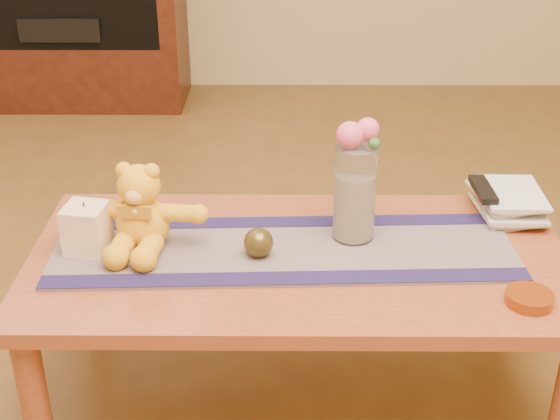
{
  "coord_description": "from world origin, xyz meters",
  "views": [
    {
      "loc": [
        -0.04,
        -1.73,
        1.48
      ],
      "look_at": [
        -0.05,
        0.0,
        0.58
      ],
      "focal_mm": 49.73,
      "sensor_mm": 36.0,
      "label": 1
    }
  ],
  "objects_px": {
    "teddy_bear": "(141,206)",
    "book_bottom": "(479,211)",
    "pillar_candle": "(87,228)",
    "bronze_ball": "(259,243)",
    "amber_dish": "(529,298)",
    "tv_remote": "(483,189)",
    "glass_vase": "(355,193)"
  },
  "relations": [
    {
      "from": "book_bottom",
      "to": "tv_remote",
      "type": "relative_size",
      "value": 1.39
    },
    {
      "from": "teddy_bear",
      "to": "pillar_candle",
      "type": "xyz_separation_m",
      "value": [
        -0.14,
        -0.03,
        -0.05
      ]
    },
    {
      "from": "teddy_bear",
      "to": "pillar_candle",
      "type": "height_order",
      "value": "teddy_bear"
    },
    {
      "from": "pillar_candle",
      "to": "book_bottom",
      "type": "distance_m",
      "value": 1.08
    },
    {
      "from": "teddy_bear",
      "to": "book_bottom",
      "type": "distance_m",
      "value": 0.95
    },
    {
      "from": "book_bottom",
      "to": "amber_dish",
      "type": "xyz_separation_m",
      "value": [
        0.02,
        -0.44,
        0.0
      ]
    },
    {
      "from": "tv_remote",
      "to": "pillar_candle",
      "type": "bearing_deg",
      "value": -171.08
    },
    {
      "from": "teddy_bear",
      "to": "book_bottom",
      "type": "relative_size",
      "value": 1.45
    },
    {
      "from": "glass_vase",
      "to": "amber_dish",
      "type": "bearing_deg",
      "value": -37.96
    },
    {
      "from": "bronze_ball",
      "to": "tv_remote",
      "type": "distance_m",
      "value": 0.66
    },
    {
      "from": "teddy_bear",
      "to": "amber_dish",
      "type": "xyz_separation_m",
      "value": [
        0.94,
        -0.26,
        -0.1
      ]
    },
    {
      "from": "pillar_candle",
      "to": "bronze_ball",
      "type": "xyz_separation_m",
      "value": [
        0.44,
        -0.03,
        -0.02
      ]
    },
    {
      "from": "teddy_bear",
      "to": "glass_vase",
      "type": "height_order",
      "value": "glass_vase"
    },
    {
      "from": "teddy_bear",
      "to": "amber_dish",
      "type": "height_order",
      "value": "teddy_bear"
    },
    {
      "from": "teddy_bear",
      "to": "bronze_ball",
      "type": "distance_m",
      "value": 0.32
    },
    {
      "from": "bronze_ball",
      "to": "book_bottom",
      "type": "height_order",
      "value": "bronze_ball"
    },
    {
      "from": "teddy_bear",
      "to": "book_bottom",
      "type": "height_order",
      "value": "teddy_bear"
    },
    {
      "from": "glass_vase",
      "to": "bronze_ball",
      "type": "relative_size",
      "value": 3.4
    },
    {
      "from": "tv_remote",
      "to": "amber_dish",
      "type": "xyz_separation_m",
      "value": [
        0.02,
        -0.43,
        -0.07
      ]
    },
    {
      "from": "teddy_bear",
      "to": "amber_dish",
      "type": "bearing_deg",
      "value": -8.69
    },
    {
      "from": "pillar_candle",
      "to": "book_bottom",
      "type": "xyz_separation_m",
      "value": [
        1.06,
        0.21,
        -0.06
      ]
    },
    {
      "from": "pillar_candle",
      "to": "amber_dish",
      "type": "distance_m",
      "value": 1.11
    },
    {
      "from": "glass_vase",
      "to": "bronze_ball",
      "type": "xyz_separation_m",
      "value": [
        -0.25,
        -0.1,
        -0.09
      ]
    },
    {
      "from": "bronze_ball",
      "to": "amber_dish",
      "type": "distance_m",
      "value": 0.67
    },
    {
      "from": "book_bottom",
      "to": "amber_dish",
      "type": "relative_size",
      "value": 2.01
    },
    {
      "from": "glass_vase",
      "to": "amber_dish",
      "type": "relative_size",
      "value": 2.34
    },
    {
      "from": "bronze_ball",
      "to": "teddy_bear",
      "type": "bearing_deg",
      "value": 168.47
    },
    {
      "from": "book_bottom",
      "to": "tv_remote",
      "type": "xyz_separation_m",
      "value": [
        0.0,
        -0.01,
        0.07
      ]
    },
    {
      "from": "teddy_bear",
      "to": "tv_remote",
      "type": "bearing_deg",
      "value": 17.48
    },
    {
      "from": "glass_vase",
      "to": "amber_dish",
      "type": "height_order",
      "value": "glass_vase"
    },
    {
      "from": "teddy_bear",
      "to": "pillar_candle",
      "type": "bearing_deg",
      "value": -160.61
    },
    {
      "from": "pillar_candle",
      "to": "bronze_ball",
      "type": "height_order",
      "value": "pillar_candle"
    }
  ]
}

